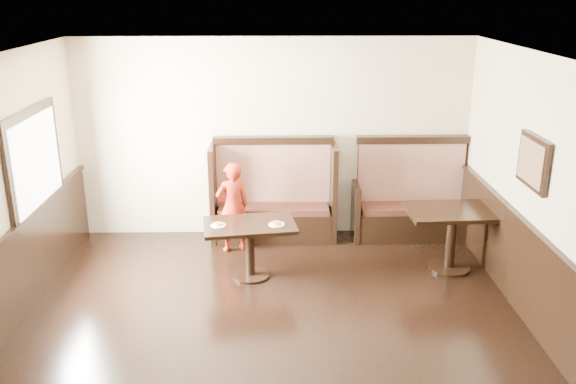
{
  "coord_description": "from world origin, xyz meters",
  "views": [
    {
      "loc": [
        0.03,
        -4.83,
        3.44
      ],
      "look_at": [
        0.18,
        2.35,
        1.0
      ],
      "focal_mm": 38.0,
      "sensor_mm": 36.0,
      "label": 1
    }
  ],
  "objects_px": {
    "table_neighbor": "(452,225)",
    "child": "(233,207)",
    "booth_main": "(274,202)",
    "booth_neighbor": "(410,204)",
    "table_main": "(250,236)"
  },
  "relations": [
    {
      "from": "booth_neighbor",
      "to": "table_main",
      "type": "xyz_separation_m",
      "value": [
        -2.24,
        -1.25,
        0.06
      ]
    },
    {
      "from": "booth_neighbor",
      "to": "child",
      "type": "distance_m",
      "value": 2.54
    },
    {
      "from": "child",
      "to": "booth_main",
      "type": "bearing_deg",
      "value": -163.46
    },
    {
      "from": "table_neighbor",
      "to": "booth_main",
      "type": "bearing_deg",
      "value": 151.06
    },
    {
      "from": "table_neighbor",
      "to": "child",
      "type": "relative_size",
      "value": 0.96
    },
    {
      "from": "booth_neighbor",
      "to": "child",
      "type": "xyz_separation_m",
      "value": [
        -2.5,
        -0.45,
        0.14
      ]
    },
    {
      "from": "booth_neighbor",
      "to": "table_neighbor",
      "type": "xyz_separation_m",
      "value": [
        0.29,
        -1.09,
        0.12
      ]
    },
    {
      "from": "table_neighbor",
      "to": "child",
      "type": "bearing_deg",
      "value": 164.02
    },
    {
      "from": "booth_main",
      "to": "table_main",
      "type": "distance_m",
      "value": 1.28
    },
    {
      "from": "booth_main",
      "to": "booth_neighbor",
      "type": "distance_m",
      "value": 1.95
    },
    {
      "from": "child",
      "to": "table_main",
      "type": "bearing_deg",
      "value": 85.45
    },
    {
      "from": "table_main",
      "to": "table_neighbor",
      "type": "xyz_separation_m",
      "value": [
        2.53,
        0.16,
        0.06
      ]
    },
    {
      "from": "booth_main",
      "to": "booth_neighbor",
      "type": "xyz_separation_m",
      "value": [
        1.95,
        -0.0,
        -0.05
      ]
    },
    {
      "from": "table_main",
      "to": "table_neighbor",
      "type": "height_order",
      "value": "table_neighbor"
    },
    {
      "from": "table_neighbor",
      "to": "child",
      "type": "height_order",
      "value": "child"
    }
  ]
}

